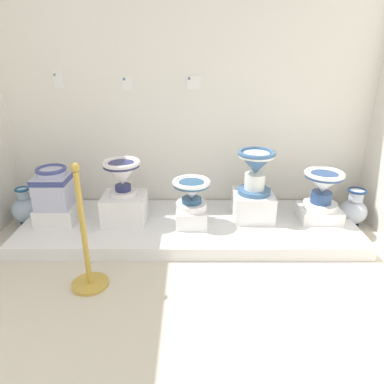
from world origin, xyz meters
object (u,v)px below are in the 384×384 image
plinth_block_squat_floral (58,213)px  info_placard_first (59,80)px  plinth_block_rightmost (254,205)px  plinth_block_broad_patterned (319,213)px  info_placard_second (128,83)px  stanchion_post_near_left (87,255)px  info_placard_third (194,83)px  decorative_vase_spare (354,210)px  antique_toilet_slender_white (123,173)px  plinth_block_slender_white (125,208)px  antique_toilet_squat_floral (54,186)px  plinth_block_leftmost (192,216)px  decorative_vase_companion (27,209)px  antique_toilet_broad_patterned (324,185)px  antique_toilet_rightmost (256,167)px  antique_toilet_leftmost (192,191)px

plinth_block_squat_floral → info_placard_first: 1.29m
plinth_block_rightmost → plinth_block_broad_patterned: 0.64m
info_placard_second → stanchion_post_near_left: info_placard_second is taller
info_placard_third → decorative_vase_spare: bearing=-13.2°
plinth_block_squat_floral → antique_toilet_slender_white: (0.65, -0.02, 0.41)m
plinth_block_slender_white → info_placard_third: 1.39m
plinth_block_squat_floral → antique_toilet_squat_floral: 0.28m
decorative_vase_spare → plinth_block_leftmost: bearing=-173.0°
plinth_block_slender_white → antique_toilet_slender_white: (0.00, 0.00, 0.35)m
plinth_block_leftmost → decorative_vase_companion: bearing=172.0°
antique_toilet_slender_white → info_placard_third: info_placard_third is taller
antique_toilet_squat_floral → decorative_vase_spare: (2.91, 0.13, -0.30)m
antique_toilet_slender_white → antique_toilet_broad_patterned: 1.88m
plinth_block_leftmost → info_placard_first: size_ratio=2.11×
antique_toilet_rightmost → stanchion_post_near_left: (-1.37, -0.92, -0.38)m
plinth_block_slender_white → plinth_block_leftmost: plinth_block_slender_white is taller
info_placard_first → stanchion_post_near_left: (0.52, -1.36, -1.12)m
decorative_vase_companion → plinth_block_leftmost: bearing=-8.0°
plinth_block_broad_patterned → decorative_vase_companion: (-2.91, 0.13, -0.02)m
antique_toilet_squat_floral → antique_toilet_rightmost: (1.89, 0.07, 0.17)m
info_placard_first → info_placard_third: size_ratio=1.13×
plinth_block_broad_patterned → info_placard_first: (-2.53, 0.47, 1.20)m
plinth_block_rightmost → plinth_block_broad_patterned: plinth_block_rightmost is taller
plinth_block_leftmost → info_placard_second: 1.43m
antique_toilet_leftmost → plinth_block_broad_patterned: bearing=4.7°
plinth_block_leftmost → stanchion_post_near_left: size_ratio=0.34×
antique_toilet_leftmost → antique_toilet_slender_white: bearing=175.4°
plinth_block_leftmost → info_placard_third: 1.29m
plinth_block_leftmost → plinth_block_rightmost: 0.62m
antique_toilet_rightmost → plinth_block_broad_patterned: antique_toilet_rightmost is taller
antique_toilet_leftmost → stanchion_post_near_left: bearing=-134.5°
antique_toilet_squat_floral → info_placard_third: 1.66m
plinth_block_slender_white → info_placard_first: bearing=141.3°
plinth_block_slender_white → info_placard_first: size_ratio=2.56×
antique_toilet_squat_floral → plinth_block_rightmost: antique_toilet_squat_floral is taller
antique_toilet_squat_floral → antique_toilet_leftmost: 1.29m
plinth_block_broad_patterned → info_placard_second: 2.25m
antique_toilet_broad_patterned → decorative_vase_companion: bearing=177.4°
plinth_block_broad_patterned → info_placard_third: (-1.22, 0.47, 1.18)m
antique_toilet_slender_white → antique_toilet_leftmost: size_ratio=1.00×
antique_toilet_squat_floral → antique_toilet_rightmost: 1.89m
antique_toilet_rightmost → decorative_vase_companion: size_ratio=1.06×
antique_toilet_rightmost → antique_toilet_slender_white: bearing=-176.1°
plinth_block_leftmost → antique_toilet_leftmost: (0.00, -0.00, 0.25)m
info_placard_first → stanchion_post_near_left: size_ratio=0.16×
info_placard_second → stanchion_post_near_left: 1.75m
info_placard_third → stanchion_post_near_left: (-0.79, -1.36, -1.10)m
info_placard_third → antique_toilet_squat_floral: bearing=-158.9°
info_placard_second → stanchion_post_near_left: (-0.14, -1.36, -1.09)m
plinth_block_squat_floral → plinth_block_leftmost: bearing=-3.1°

